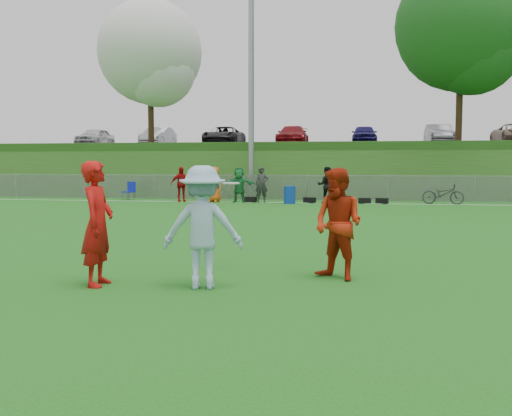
% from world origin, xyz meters
% --- Properties ---
extents(ground, '(120.00, 120.00, 0.00)m').
position_xyz_m(ground, '(0.00, 0.00, 0.00)').
color(ground, '#185A13').
rests_on(ground, ground).
extents(sideline_far, '(60.00, 0.10, 0.01)m').
position_xyz_m(sideline_far, '(0.00, 18.00, 0.01)').
color(sideline_far, white).
rests_on(sideline_far, ground).
extents(fence, '(58.00, 0.06, 1.30)m').
position_xyz_m(fence, '(0.00, 20.00, 0.65)').
color(fence, gray).
rests_on(fence, ground).
extents(light_pole, '(1.20, 0.40, 12.15)m').
position_xyz_m(light_pole, '(-3.00, 20.80, 6.71)').
color(light_pole, gray).
rests_on(light_pole, ground).
extents(berm, '(120.00, 18.00, 3.00)m').
position_xyz_m(berm, '(0.00, 31.00, 1.50)').
color(berm, '#284814').
rests_on(berm, ground).
extents(parking_lot, '(120.00, 12.00, 0.10)m').
position_xyz_m(parking_lot, '(0.00, 33.00, 3.05)').
color(parking_lot, black).
rests_on(parking_lot, berm).
extents(tree_white_flowering, '(6.30, 6.30, 8.78)m').
position_xyz_m(tree_white_flowering, '(-9.84, 24.92, 8.32)').
color(tree_white_flowering, black).
rests_on(tree_white_flowering, berm).
extents(tree_green_near, '(7.14, 7.14, 9.95)m').
position_xyz_m(tree_green_near, '(8.16, 24.42, 9.03)').
color(tree_green_near, black).
rests_on(tree_green_near, berm).
extents(car_row, '(32.04, 5.18, 1.44)m').
position_xyz_m(car_row, '(-1.17, 32.00, 3.82)').
color(car_row, silver).
rests_on(car_row, parking_lot).
extents(spectator_row, '(8.00, 0.80, 1.69)m').
position_xyz_m(spectator_row, '(-2.78, 18.00, 0.85)').
color(spectator_row, '#A40B0D').
rests_on(spectator_row, ground).
extents(gear_bags, '(6.75, 0.49, 0.26)m').
position_xyz_m(gear_bags, '(1.04, 18.10, 0.13)').
color(gear_bags, black).
rests_on(gear_bags, ground).
extents(player_red_left, '(0.51, 0.72, 1.89)m').
position_xyz_m(player_red_left, '(-1.52, -0.65, 0.94)').
color(player_red_left, '#B50F0C').
rests_on(player_red_left, ground).
extents(player_red_center, '(1.10, 1.06, 1.78)m').
position_xyz_m(player_red_center, '(2.04, 0.41, 0.89)').
color(player_red_center, '#AF220C').
rests_on(player_red_center, ground).
extents(player_blue, '(1.28, 0.88, 1.82)m').
position_xyz_m(player_blue, '(0.09, -0.57, 0.91)').
color(player_blue, '#9ABBD6').
rests_on(player_blue, ground).
extents(frisbee, '(0.30, 0.30, 0.03)m').
position_xyz_m(frisbee, '(0.19, 0.95, 1.51)').
color(frisbee, white).
rests_on(frisbee, ground).
extents(recycling_bin, '(0.70, 0.70, 0.81)m').
position_xyz_m(recycling_bin, '(-0.61, 17.50, 0.41)').
color(recycling_bin, '#0F37A2').
rests_on(recycling_bin, ground).
extents(camp_chair, '(0.65, 0.65, 0.92)m').
position_xyz_m(camp_chair, '(-9.00, 18.82, 0.27)').
color(camp_chair, '#0F1DA6').
rests_on(camp_chair, ground).
extents(bicycle, '(1.93, 1.09, 0.96)m').
position_xyz_m(bicycle, '(6.31, 18.22, 0.48)').
color(bicycle, '#292A2C').
rests_on(bicycle, ground).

